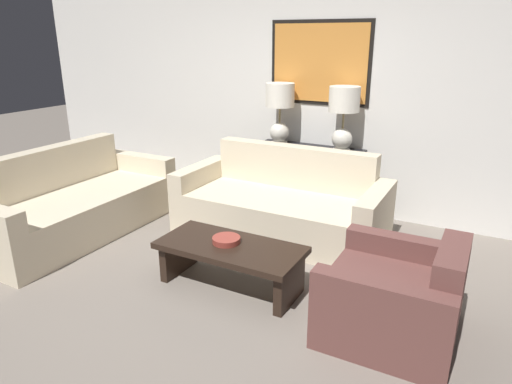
{
  "coord_description": "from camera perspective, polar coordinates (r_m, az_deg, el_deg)",
  "views": [
    {
      "loc": [
        1.87,
        -2.63,
        1.98
      ],
      "look_at": [
        0.03,
        0.81,
        0.65
      ],
      "focal_mm": 32.0,
      "sensor_mm": 36.0,
      "label": 1
    }
  ],
  "objects": [
    {
      "name": "ground_plane",
      "position": [
        3.78,
        -6.33,
        -12.85
      ],
      "size": [
        20.0,
        20.0,
        0.0
      ],
      "primitive_type": "plane",
      "color": "slate"
    },
    {
      "name": "couch_by_back_wall",
      "position": [
        4.77,
        3.2,
        -1.89
      ],
      "size": [
        2.14,
        0.94,
        0.88
      ],
      "color": "beige",
      "rests_on": "ground_plane"
    },
    {
      "name": "armchair_near_back_wall",
      "position": [
        3.36,
        17.05,
        -12.68
      ],
      "size": [
        0.87,
        0.89,
        0.73
      ],
      "color": "brown",
      "rests_on": "ground_plane"
    },
    {
      "name": "table_lamp_left",
      "position": [
        5.33,
        2.99,
        10.62
      ],
      "size": [
        0.33,
        0.33,
        0.7
      ],
      "color": "silver",
      "rests_on": "console_table"
    },
    {
      "name": "back_wall",
      "position": [
        5.42,
        7.98,
        11.79
      ],
      "size": [
        8.46,
        0.12,
        2.65
      ],
      "color": "silver",
      "rests_on": "ground_plane"
    },
    {
      "name": "coffee_table",
      "position": [
        3.77,
        -3.2,
        -7.94
      ],
      "size": [
        1.2,
        0.56,
        0.38
      ],
      "color": "black",
      "rests_on": "ground_plane"
    },
    {
      "name": "couch_by_side",
      "position": [
        5.17,
        -21.78,
        -1.6
      ],
      "size": [
        0.94,
        2.14,
        0.88
      ],
      "color": "beige",
      "rests_on": "ground_plane"
    },
    {
      "name": "decorative_bowl",
      "position": [
        3.76,
        -3.73,
        -5.99
      ],
      "size": [
        0.23,
        0.23,
        0.05
      ],
      "color": "#93382D",
      "rests_on": "coffee_table"
    },
    {
      "name": "table_lamp_right",
      "position": [
        5.06,
        10.9,
        9.87
      ],
      "size": [
        0.33,
        0.33,
        0.7
      ],
      "color": "silver",
      "rests_on": "console_table"
    },
    {
      "name": "console_table",
      "position": [
        5.37,
        6.51,
        1.51
      ],
      "size": [
        1.24,
        0.39,
        0.78
      ],
      "color": "black",
      "rests_on": "ground_plane"
    }
  ]
}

